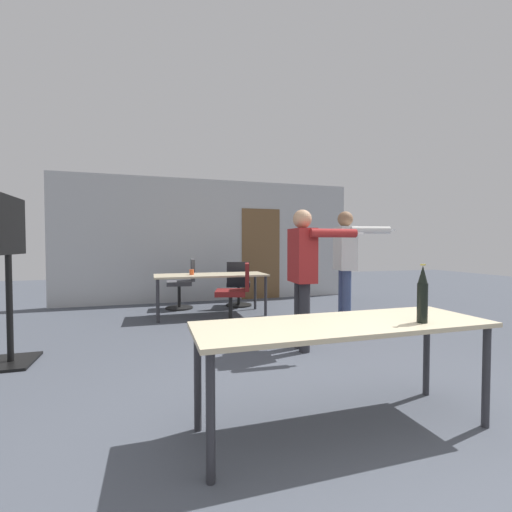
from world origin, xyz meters
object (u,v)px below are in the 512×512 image
tv_screen (8,262)px  office_chair_side_rolled (183,285)px  person_far_watching (303,265)px  office_chair_far_right (239,286)px  beer_bottle (423,295)px  person_left_plaid (346,256)px  office_chair_far_left (235,295)px  drink_cup (192,272)px

tv_screen → office_chair_side_rolled: size_ratio=1.83×
person_far_watching → office_chair_far_right: bearing=-175.5°
tv_screen → office_chair_side_rolled: (1.98, 2.61, -0.60)m
office_chair_side_rolled → beer_bottle: size_ratio=2.46×
person_far_watching → office_chair_side_rolled: size_ratio=1.72×
person_left_plaid → office_chair_side_rolled: bearing=-118.9°
person_left_plaid → office_chair_far_right: 2.40m
office_chair_far_right → beer_bottle: (0.07, -4.77, 0.49)m
office_chair_far_left → office_chair_far_right: size_ratio=1.05×
office_chair_side_rolled → drink_cup: office_chair_side_rolled is taller
tv_screen → office_chair_far_right: tv_screen is taller
office_chair_side_rolled → beer_bottle: 5.03m
office_chair_far_left → beer_bottle: 3.42m
drink_cup → office_chair_far_left: bearing=-49.5°
office_chair_side_rolled → drink_cup: size_ratio=10.46×
tv_screen → office_chair_far_left: 2.94m
drink_cup → office_chair_side_rolled: bearing=95.3°
office_chair_side_rolled → drink_cup: bearing=-171.6°
person_far_watching → beer_bottle: 1.83m
tv_screen → office_chair_side_rolled: tv_screen is taller
person_left_plaid → office_chair_far_right: bearing=-134.9°
office_chair_far_left → person_left_plaid: bearing=-93.4°
office_chair_far_left → office_chair_side_rolled: office_chair_side_rolled is taller
office_chair_far_right → drink_cup: size_ratio=9.86×
drink_cup → office_chair_far_right: bearing=35.4°
person_far_watching → office_chair_side_rolled: bearing=-156.3°
office_chair_far_left → tv_screen: bearing=127.7°
office_chair_side_rolled → drink_cup: (0.08, -0.82, 0.31)m
drink_cup → tv_screen: bearing=-138.9°
person_left_plaid → person_far_watching: person_left_plaid is taller
beer_bottle → person_far_watching: bearing=90.6°
office_chair_far_left → office_chair_side_rolled: 1.66m
tv_screen → person_far_watching: bearing=-98.0°
person_far_watching → office_chair_far_left: bearing=-160.1°
beer_bottle → person_left_plaid: bearing=67.7°
tv_screen → office_chair_side_rolled: 3.34m
person_far_watching → office_chair_far_left: 1.69m
person_far_watching → person_left_plaid: bearing=133.4°
office_chair_far_right → beer_bottle: 4.79m
office_chair_side_rolled → beer_bottle: (1.14, -4.87, 0.45)m
office_chair_side_rolled → office_chair_far_right: 1.08m
person_far_watching → drink_cup: 2.47m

